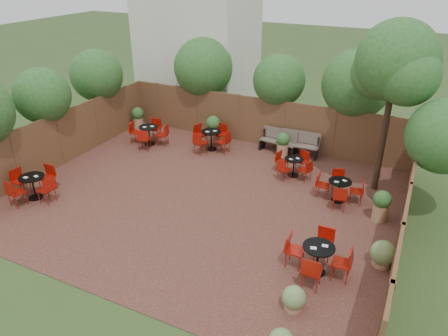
% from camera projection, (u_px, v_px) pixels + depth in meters
% --- Properties ---
extents(ground, '(80.00, 80.00, 0.00)m').
position_uv_depth(ground, '(203.00, 198.00, 13.88)').
color(ground, '#354F23').
rests_on(ground, ground).
extents(courtyard_paving, '(12.00, 10.00, 0.02)m').
position_uv_depth(courtyard_paving, '(203.00, 198.00, 13.87)').
color(courtyard_paving, '#3C1F18').
rests_on(courtyard_paving, ground).
extents(fence_back, '(12.00, 0.08, 2.00)m').
position_uv_depth(fence_back, '(260.00, 122.00, 17.45)').
color(fence_back, '#55351F').
rests_on(fence_back, ground).
extents(fence_left, '(0.08, 10.00, 2.00)m').
position_uv_depth(fence_left, '(60.00, 139.00, 15.77)').
color(fence_left, '#55351F').
rests_on(fence_left, ground).
extents(fence_right, '(0.08, 10.00, 2.00)m').
position_uv_depth(fence_right, '(404.00, 217.00, 11.08)').
color(fence_right, '#55351F').
rests_on(fence_right, ground).
extents(neighbour_building, '(5.00, 4.00, 8.00)m').
position_uv_depth(neighbour_building, '(198.00, 28.00, 20.28)').
color(neighbour_building, silver).
rests_on(neighbour_building, ground).
extents(overhang_foliage, '(15.54, 10.79, 2.62)m').
position_uv_depth(overhang_foliage, '(207.00, 88.00, 15.80)').
color(overhang_foliage, '#24561C').
rests_on(overhang_foliage, ground).
extents(courtyard_tree, '(2.64, 2.54, 5.54)m').
position_uv_depth(courtyard_tree, '(396.00, 67.00, 12.59)').
color(courtyard_tree, black).
rests_on(courtyard_tree, courtyard_paving).
extents(park_bench_left, '(1.54, 0.68, 0.92)m').
position_uv_depth(park_bench_left, '(279.00, 140.00, 17.00)').
color(park_bench_left, brown).
rests_on(park_bench_left, courtyard_paving).
extents(park_bench_right, '(1.58, 0.56, 0.97)m').
position_uv_depth(park_bench_right, '(299.00, 143.00, 16.66)').
color(park_bench_right, brown).
rests_on(park_bench_right, courtyard_paving).
extents(bistro_tables, '(10.80, 7.61, 0.91)m').
position_uv_depth(bistro_tables, '(207.00, 171.00, 14.62)').
color(bistro_tables, black).
rests_on(bistro_tables, courtyard_paving).
extents(planters, '(11.49, 3.79, 1.12)m').
position_uv_depth(planters, '(234.00, 141.00, 16.74)').
color(planters, '#A07550').
rests_on(planters, courtyard_paving).
extents(low_shrubs, '(2.16, 4.26, 0.70)m').
position_uv_depth(low_shrubs, '(337.00, 285.00, 9.74)').
color(low_shrubs, '#A07550').
rests_on(low_shrubs, courtyard_paving).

